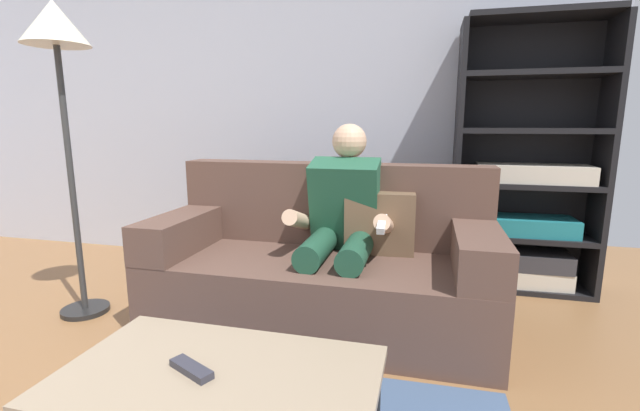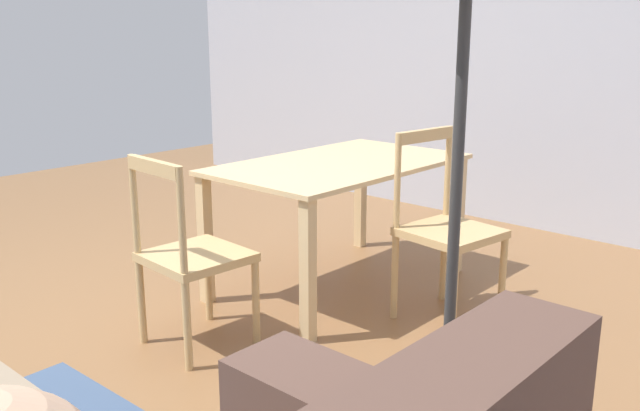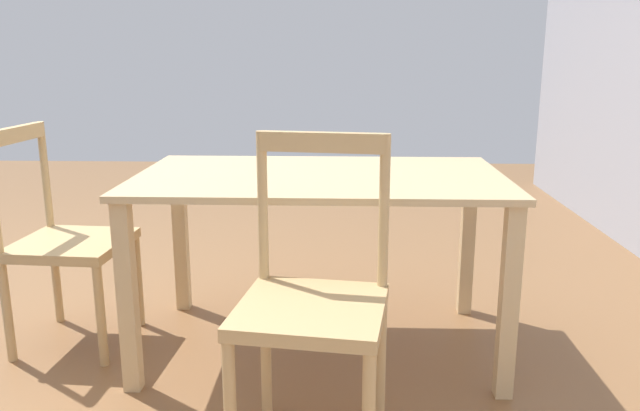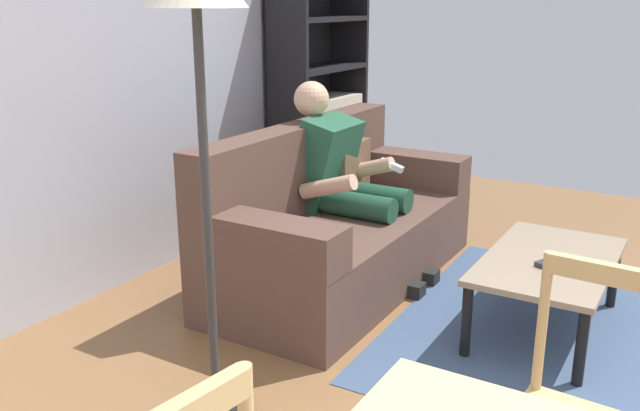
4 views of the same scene
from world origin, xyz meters
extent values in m
cube|color=#B2B7C6|center=(0.00, 3.08, 1.28)|extent=(6.33, 0.12, 2.57)
cube|color=brown|center=(1.33, 1.90, 0.21)|extent=(1.93, 0.85, 0.41)
cube|color=brown|center=(1.33, 2.22, 0.67)|extent=(1.93, 0.21, 0.51)
cube|color=brown|center=(0.49, 1.90, 0.52)|extent=(0.24, 0.85, 0.22)
cube|color=brown|center=(2.17, 1.90, 0.52)|extent=(0.24, 0.85, 0.22)
cube|color=brown|center=(1.65, 2.06, 0.59)|extent=(0.41, 0.17, 0.36)
cube|color=#23563D|center=(1.44, 2.11, 0.68)|extent=(0.40, 0.35, 0.58)
sphere|color=#DBAD89|center=(1.44, 2.20, 1.06)|extent=(0.21, 0.21, 0.21)
cylinder|color=#1C4530|center=(1.33, 1.82, 0.48)|extent=(0.15, 0.44, 0.15)
cylinder|color=#DBAD89|center=(1.33, 1.60, 0.21)|extent=(0.11, 0.11, 0.41)
cube|color=black|center=(1.33, 1.52, 0.04)|extent=(0.10, 0.24, 0.08)
cylinder|color=#1C4530|center=(1.55, 1.82, 0.48)|extent=(0.15, 0.44, 0.15)
cylinder|color=#DBAD89|center=(1.55, 1.60, 0.21)|extent=(0.11, 0.11, 0.41)
cube|color=black|center=(1.55, 1.52, 0.04)|extent=(0.10, 0.24, 0.08)
cylinder|color=#DBAD89|center=(1.19, 1.94, 0.61)|extent=(0.09, 0.35, 0.19)
cylinder|color=#DBAD89|center=(1.69, 1.94, 0.61)|extent=(0.09, 0.35, 0.19)
cube|color=white|center=(1.69, 1.78, 0.65)|extent=(0.04, 0.15, 0.08)
cube|color=gray|center=(1.29, 0.73, 0.38)|extent=(1.01, 0.59, 0.03)
cylinder|color=black|center=(0.83, 0.98, 0.18)|extent=(0.05, 0.05, 0.36)
cylinder|color=black|center=(1.76, 0.98, 0.18)|extent=(0.05, 0.05, 0.36)
cube|color=#2D2D38|center=(1.21, 0.71, 0.40)|extent=(0.18, 0.12, 0.02)
cube|color=black|center=(2.10, 2.82, 0.92)|extent=(0.04, 0.36, 1.83)
cube|color=black|center=(3.03, 2.82, 0.92)|extent=(0.04, 0.36, 1.83)
cube|color=black|center=(2.57, 2.99, 0.92)|extent=(0.96, 0.02, 1.83)
cube|color=black|center=(2.57, 2.82, 0.02)|extent=(0.89, 0.36, 0.04)
cube|color=black|center=(2.57, 2.82, 0.38)|extent=(0.89, 0.36, 0.04)
cube|color=black|center=(2.57, 2.82, 0.75)|extent=(0.89, 0.36, 0.04)
cube|color=black|center=(2.57, 2.82, 1.12)|extent=(0.89, 0.36, 0.04)
cube|color=black|center=(2.57, 2.82, 1.48)|extent=(0.89, 0.36, 0.04)
cube|color=black|center=(2.57, 2.82, 1.85)|extent=(0.89, 0.36, 0.04)
cube|color=beige|center=(2.54, 2.80, 0.10)|extent=(0.73, 0.32, 0.12)
cube|color=#333338|center=(2.53, 2.80, 0.22)|extent=(0.73, 0.31, 0.12)
cube|color=teal|center=(2.55, 2.80, 0.46)|extent=(0.73, 0.32, 0.12)
cube|color=beige|center=(2.60, 2.80, 0.83)|extent=(0.73, 0.31, 0.12)
cylinder|color=black|center=(-0.14, 1.70, 0.01)|extent=(0.28, 0.28, 0.03)
cylinder|color=#333333|center=(-0.14, 1.70, 0.80)|extent=(0.04, 0.04, 1.59)
cone|color=beige|center=(-0.14, 1.70, 1.71)|extent=(0.36, 0.36, 0.24)
camera|label=1|loc=(1.90, -0.38, 1.16)|focal=24.09mm
camera|label=2|loc=(1.62, 2.73, 1.45)|focal=38.65mm
camera|label=3|loc=(-1.34, 2.73, 1.19)|focal=35.53mm
camera|label=4|loc=(-1.99, 0.11, 1.62)|focal=38.01mm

